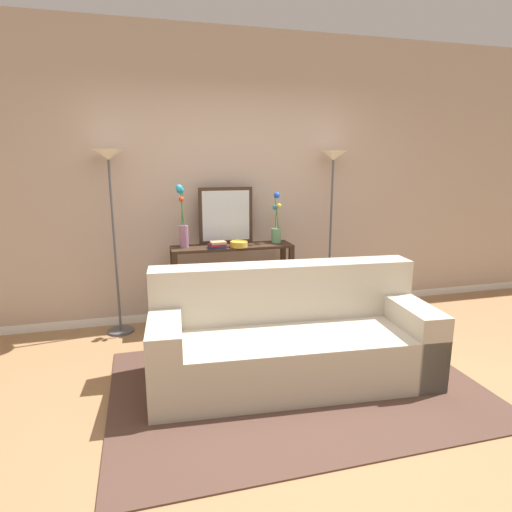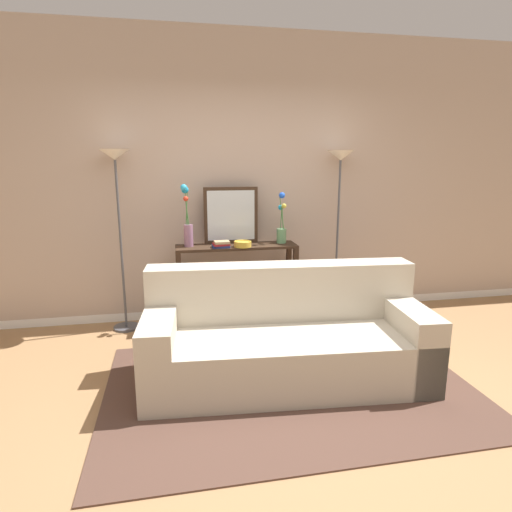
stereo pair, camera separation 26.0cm
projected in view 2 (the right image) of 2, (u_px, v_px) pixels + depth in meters
name	position (u px, v px, depth m)	size (l,w,h in m)	color
ground_plane	(280.00, 409.00, 3.02)	(16.00, 16.00, 0.02)	#9E754C
back_wall	(236.00, 179.00, 4.62)	(12.00, 0.15, 3.00)	white
area_rug	(290.00, 387.00, 3.29)	(2.76, 1.87, 0.01)	#51382D
couch	(285.00, 341.00, 3.37)	(2.22, 1.01, 0.88)	#BCB29E
console_table	(237.00, 271.00, 4.48)	(1.25, 0.32, 0.85)	#382619
floor_lamp_left	(117.00, 190.00, 4.14)	(0.28, 0.28, 1.80)	#4C4C51
floor_lamp_right	(339.00, 188.00, 4.57)	(0.28, 0.28, 1.80)	#4C4C51
wall_mirror	(231.00, 215.00, 4.47)	(0.56, 0.02, 0.59)	#382619
vase_tall_flowers	(187.00, 222.00, 4.30)	(0.11, 0.12, 0.63)	gray
vase_short_flowers	(282.00, 227.00, 4.51)	(0.10, 0.13, 0.53)	#669E6B
fruit_bowl	(243.00, 244.00, 4.34)	(0.18, 0.18, 0.06)	gold
book_stack	(221.00, 244.00, 4.30)	(0.18, 0.14, 0.07)	navy
book_row_under_console	(211.00, 319.00, 4.54)	(0.45, 0.17, 0.13)	#1E7075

